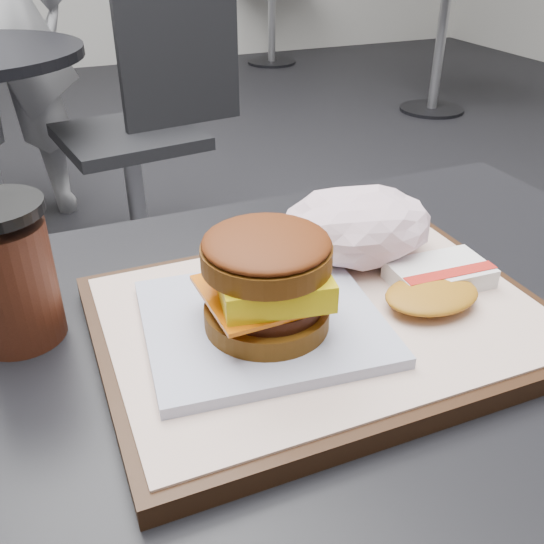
{
  "coord_description": "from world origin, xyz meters",
  "views": [
    {
      "loc": [
        -0.21,
        -0.36,
        1.08
      ],
      "look_at": [
        -0.05,
        0.02,
        0.83
      ],
      "focal_mm": 40.0,
      "sensor_mm": 36.0,
      "label": 1
    }
  ],
  "objects_px": {
    "crumpled_wrapper": "(358,226)",
    "neighbor_chair": "(148,119)",
    "customer_table": "(326,486)",
    "hash_brown": "(436,283)",
    "coffee_cup": "(9,277)",
    "serving_tray": "(323,320)",
    "breakfast_sandwich": "(266,291)"
  },
  "relations": [
    {
      "from": "crumpled_wrapper",
      "to": "neighbor_chair",
      "type": "bearing_deg",
      "value": 86.55
    },
    {
      "from": "crumpled_wrapper",
      "to": "customer_table",
      "type": "bearing_deg",
      "value": -127.06
    },
    {
      "from": "hash_brown",
      "to": "crumpled_wrapper",
      "type": "height_order",
      "value": "crumpled_wrapper"
    },
    {
      "from": "crumpled_wrapper",
      "to": "coffee_cup",
      "type": "relative_size",
      "value": 1.2
    },
    {
      "from": "crumpled_wrapper",
      "to": "hash_brown",
      "type": "bearing_deg",
      "value": -70.22
    },
    {
      "from": "serving_tray",
      "to": "crumpled_wrapper",
      "type": "bearing_deg",
      "value": 45.47
    },
    {
      "from": "neighbor_chair",
      "to": "breakfast_sandwich",
      "type": "bearing_deg",
      "value": -97.96
    },
    {
      "from": "hash_brown",
      "to": "coffee_cup",
      "type": "xyz_separation_m",
      "value": [
        -0.35,
        0.1,
        0.03
      ]
    },
    {
      "from": "customer_table",
      "to": "crumpled_wrapper",
      "type": "height_order",
      "value": "crumpled_wrapper"
    },
    {
      "from": "neighbor_chair",
      "to": "hash_brown",
      "type": "bearing_deg",
      "value": -92.11
    },
    {
      "from": "breakfast_sandwich",
      "to": "neighbor_chair",
      "type": "relative_size",
      "value": 0.23
    },
    {
      "from": "neighbor_chair",
      "to": "customer_table",
      "type": "bearing_deg",
      "value": -95.73
    },
    {
      "from": "breakfast_sandwich",
      "to": "coffee_cup",
      "type": "relative_size",
      "value": 1.66
    },
    {
      "from": "crumpled_wrapper",
      "to": "neighbor_chair",
      "type": "xyz_separation_m",
      "value": [
        0.09,
        1.49,
        -0.31
      ]
    },
    {
      "from": "serving_tray",
      "to": "breakfast_sandwich",
      "type": "bearing_deg",
      "value": -171.38
    },
    {
      "from": "crumpled_wrapper",
      "to": "coffee_cup",
      "type": "height_order",
      "value": "coffee_cup"
    },
    {
      "from": "crumpled_wrapper",
      "to": "serving_tray",
      "type": "bearing_deg",
      "value": -134.53
    },
    {
      "from": "serving_tray",
      "to": "crumpled_wrapper",
      "type": "relative_size",
      "value": 2.54
    },
    {
      "from": "serving_tray",
      "to": "neighbor_chair",
      "type": "xyz_separation_m",
      "value": [
        0.16,
        1.57,
        -0.27
      ]
    },
    {
      "from": "customer_table",
      "to": "neighbor_chair",
      "type": "relative_size",
      "value": 0.91
    },
    {
      "from": "customer_table",
      "to": "neighbor_chair",
      "type": "bearing_deg",
      "value": 84.27
    },
    {
      "from": "serving_tray",
      "to": "coffee_cup",
      "type": "bearing_deg",
      "value": 159.29
    },
    {
      "from": "breakfast_sandwich",
      "to": "coffee_cup",
      "type": "bearing_deg",
      "value": 151.65
    },
    {
      "from": "serving_tray",
      "to": "neighbor_chair",
      "type": "height_order",
      "value": "neighbor_chair"
    },
    {
      "from": "hash_brown",
      "to": "coffee_cup",
      "type": "bearing_deg",
      "value": 163.33
    },
    {
      "from": "crumpled_wrapper",
      "to": "breakfast_sandwich",
      "type": "bearing_deg",
      "value": -147.34
    },
    {
      "from": "breakfast_sandwich",
      "to": "neighbor_chair",
      "type": "distance_m",
      "value": 1.62
    },
    {
      "from": "breakfast_sandwich",
      "to": "crumpled_wrapper",
      "type": "relative_size",
      "value": 1.38
    },
    {
      "from": "serving_tray",
      "to": "customer_table",
      "type": "bearing_deg",
      "value": -73.82
    },
    {
      "from": "coffee_cup",
      "to": "neighbor_chair",
      "type": "distance_m",
      "value": 1.56
    },
    {
      "from": "breakfast_sandwich",
      "to": "hash_brown",
      "type": "distance_m",
      "value": 0.16
    },
    {
      "from": "breakfast_sandwich",
      "to": "hash_brown",
      "type": "bearing_deg",
      "value": -1.37
    }
  ]
}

